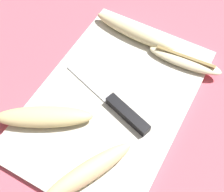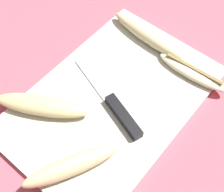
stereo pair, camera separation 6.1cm
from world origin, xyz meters
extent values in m
plane|color=#C65160|center=(0.00, 0.00, 0.00)|extent=(4.00, 4.00, 0.00)
cube|color=beige|center=(0.00, 0.00, 0.01)|extent=(0.43, 0.28, 0.01)
cube|color=black|center=(-0.02, -0.05, 0.02)|extent=(0.05, 0.10, 0.02)
cube|color=#B7BABF|center=(0.01, 0.06, 0.01)|extent=(0.06, 0.12, 0.00)
ellipsoid|color=beige|center=(0.17, 0.03, 0.03)|extent=(0.05, 0.20, 0.03)
ellipsoid|color=#DBC684|center=(-0.10, 0.09, 0.03)|extent=(0.13, 0.18, 0.03)
ellipsoid|color=beige|center=(0.15, -0.09, 0.02)|extent=(0.05, 0.16, 0.02)
cube|color=olive|center=(0.15, -0.09, 0.03)|extent=(0.01, 0.13, 0.00)
ellipsoid|color=beige|center=(-0.15, -0.04, 0.03)|extent=(0.17, 0.11, 0.04)
camera|label=1|loc=(-0.28, -0.16, 0.54)|focal=50.00mm
camera|label=2|loc=(-0.25, -0.21, 0.54)|focal=50.00mm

